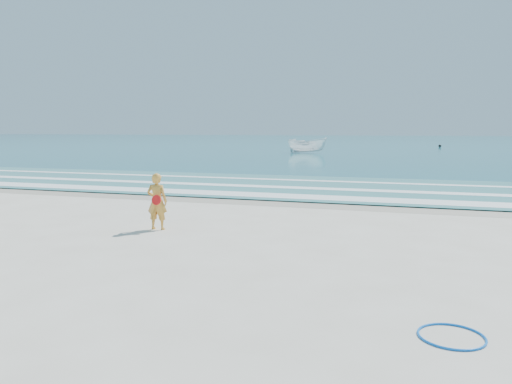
% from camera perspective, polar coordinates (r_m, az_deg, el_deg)
% --- Properties ---
extents(ground, '(400.00, 400.00, 0.00)m').
position_cam_1_polar(ground, '(10.37, -8.53, -8.09)').
color(ground, silver).
rests_on(ground, ground).
extents(wet_sand, '(400.00, 2.40, 0.00)m').
position_cam_1_polar(wet_sand, '(18.69, 3.88, -1.17)').
color(wet_sand, '#B2A893').
rests_on(wet_sand, ground).
extents(ocean, '(400.00, 190.00, 0.04)m').
position_cam_1_polar(ocean, '(114.05, 15.84, 5.59)').
color(ocean, '#19727F').
rests_on(ocean, ground).
extents(shallow, '(400.00, 10.00, 0.01)m').
position_cam_1_polar(shallow, '(23.52, 6.86, 0.63)').
color(shallow, '#59B7AD').
rests_on(shallow, ocean).
extents(foam_near, '(400.00, 1.40, 0.01)m').
position_cam_1_polar(foam_near, '(19.93, 4.79, -0.50)').
color(foam_near, white).
rests_on(foam_near, shallow).
extents(foam_mid, '(400.00, 0.90, 0.01)m').
position_cam_1_polar(foam_mid, '(22.74, 6.47, 0.43)').
color(foam_mid, white).
rests_on(foam_mid, shallow).
extents(foam_far, '(400.00, 0.60, 0.01)m').
position_cam_1_polar(foam_far, '(25.96, 7.94, 1.25)').
color(foam_far, white).
rests_on(foam_far, shallow).
extents(hoop, '(1.03, 1.03, 0.03)m').
position_cam_1_polar(hoop, '(7.29, 21.44, -15.08)').
color(hoop, blue).
rests_on(hoop, ground).
extents(boat, '(4.48, 1.83, 1.71)m').
position_cam_1_polar(boat, '(56.48, 5.88, 5.33)').
color(boat, white).
rests_on(boat, ocean).
extents(buoy, '(0.42, 0.42, 0.42)m').
position_cam_1_polar(buoy, '(77.95, 20.27, 4.96)').
color(buoy, black).
rests_on(buoy, ocean).
extents(woman, '(0.60, 0.44, 1.54)m').
position_cam_1_polar(woman, '(13.78, -11.24, -1.06)').
color(woman, gold).
rests_on(woman, ground).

